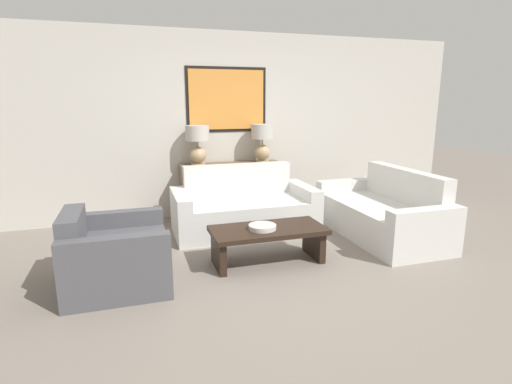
{
  "coord_description": "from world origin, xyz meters",
  "views": [
    {
      "loc": [
        -1.38,
        -3.3,
        1.69
      ],
      "look_at": [
        -0.02,
        1.01,
        0.65
      ],
      "focal_mm": 28.0,
      "sensor_mm": 36.0,
      "label": 1
    }
  ],
  "objects_px": {
    "couch_by_side": "(383,214)",
    "coffee_table": "(268,237)",
    "table_lamp_left": "(198,142)",
    "decorative_bowl": "(262,227)",
    "couch_by_back_wall": "(244,210)",
    "table_lamp_right": "(262,140)",
    "armchair_near_back_wall": "(115,257)",
    "console_table": "(231,190)"
  },
  "relations": [
    {
      "from": "table_lamp_right",
      "to": "coffee_table",
      "type": "distance_m",
      "value": 2.05
    },
    {
      "from": "console_table",
      "to": "decorative_bowl",
      "type": "height_order",
      "value": "console_table"
    },
    {
      "from": "couch_by_side",
      "to": "decorative_bowl",
      "type": "xyz_separation_m",
      "value": [
        -1.75,
        -0.42,
        0.13
      ]
    },
    {
      "from": "table_lamp_left",
      "to": "coffee_table",
      "type": "relative_size",
      "value": 0.46
    },
    {
      "from": "console_table",
      "to": "table_lamp_right",
      "type": "relative_size",
      "value": 2.65
    },
    {
      "from": "couch_by_back_wall",
      "to": "armchair_near_back_wall",
      "type": "bearing_deg",
      "value": -143.05
    },
    {
      "from": "table_lamp_right",
      "to": "couch_by_side",
      "type": "xyz_separation_m",
      "value": [
        1.15,
        -1.4,
        -0.85
      ]
    },
    {
      "from": "decorative_bowl",
      "to": "console_table",
      "type": "bearing_deg",
      "value": 86.07
    },
    {
      "from": "console_table",
      "to": "decorative_bowl",
      "type": "relative_size",
      "value": 5.06
    },
    {
      "from": "decorative_bowl",
      "to": "armchair_near_back_wall",
      "type": "bearing_deg",
      "value": -178.4
    },
    {
      "from": "table_lamp_right",
      "to": "couch_by_side",
      "type": "height_order",
      "value": "table_lamp_right"
    },
    {
      "from": "couch_by_side",
      "to": "table_lamp_right",
      "type": "bearing_deg",
      "value": 129.46
    },
    {
      "from": "table_lamp_right",
      "to": "couch_by_back_wall",
      "type": "distance_m",
      "value": 1.18
    },
    {
      "from": "table_lamp_right",
      "to": "couch_by_side",
      "type": "distance_m",
      "value": 2.0
    },
    {
      "from": "decorative_bowl",
      "to": "couch_by_back_wall",
      "type": "bearing_deg",
      "value": 83.81
    },
    {
      "from": "table_lamp_left",
      "to": "armchair_near_back_wall",
      "type": "distance_m",
      "value": 2.33
    },
    {
      "from": "table_lamp_right",
      "to": "couch_by_back_wall",
      "type": "relative_size",
      "value": 0.3
    },
    {
      "from": "couch_by_back_wall",
      "to": "decorative_bowl",
      "type": "xyz_separation_m",
      "value": [
        -0.12,
        -1.15,
        0.13
      ]
    },
    {
      "from": "console_table",
      "to": "coffee_table",
      "type": "bearing_deg",
      "value": -91.72
    },
    {
      "from": "couch_by_side",
      "to": "armchair_near_back_wall",
      "type": "xyz_separation_m",
      "value": [
        -3.21,
        -0.46,
        -0.01
      ]
    },
    {
      "from": "table_lamp_left",
      "to": "couch_by_back_wall",
      "type": "xyz_separation_m",
      "value": [
        0.48,
        -0.67,
        -0.85
      ]
    },
    {
      "from": "coffee_table",
      "to": "armchair_near_back_wall",
      "type": "height_order",
      "value": "armchair_near_back_wall"
    },
    {
      "from": "table_lamp_left",
      "to": "couch_by_side",
      "type": "bearing_deg",
      "value": -33.63
    },
    {
      "from": "table_lamp_right",
      "to": "coffee_table",
      "type": "height_order",
      "value": "table_lamp_right"
    },
    {
      "from": "table_lamp_left",
      "to": "coffee_table",
      "type": "xyz_separation_m",
      "value": [
        0.42,
        -1.8,
        -0.84
      ]
    },
    {
      "from": "console_table",
      "to": "decorative_bowl",
      "type": "xyz_separation_m",
      "value": [
        -0.12,
        -1.82,
        0.01
      ]
    },
    {
      "from": "couch_by_side",
      "to": "decorative_bowl",
      "type": "relative_size",
      "value": 6.33
    },
    {
      "from": "table_lamp_left",
      "to": "armchair_near_back_wall",
      "type": "height_order",
      "value": "table_lamp_left"
    },
    {
      "from": "console_table",
      "to": "coffee_table",
      "type": "xyz_separation_m",
      "value": [
        -0.05,
        -1.8,
        -0.12
      ]
    },
    {
      "from": "table_lamp_left",
      "to": "decorative_bowl",
      "type": "relative_size",
      "value": 1.91
    },
    {
      "from": "couch_by_back_wall",
      "to": "couch_by_side",
      "type": "xyz_separation_m",
      "value": [
        1.63,
        -0.73,
        0.0
      ]
    },
    {
      "from": "couch_by_back_wall",
      "to": "armchair_near_back_wall",
      "type": "height_order",
      "value": "couch_by_back_wall"
    },
    {
      "from": "coffee_table",
      "to": "armchair_near_back_wall",
      "type": "xyz_separation_m",
      "value": [
        -1.53,
        -0.07,
        -0.01
      ]
    },
    {
      "from": "console_table",
      "to": "table_lamp_left",
      "type": "relative_size",
      "value": 2.65
    },
    {
      "from": "couch_by_back_wall",
      "to": "armchair_near_back_wall",
      "type": "xyz_separation_m",
      "value": [
        -1.59,
        -1.19,
        -0.01
      ]
    },
    {
      "from": "couch_by_back_wall",
      "to": "table_lamp_right",
      "type": "bearing_deg",
      "value": 54.53
    },
    {
      "from": "table_lamp_left",
      "to": "armchair_near_back_wall",
      "type": "bearing_deg",
      "value": -120.8
    },
    {
      "from": "table_lamp_left",
      "to": "coffee_table",
      "type": "height_order",
      "value": "table_lamp_left"
    },
    {
      "from": "couch_by_side",
      "to": "coffee_table",
      "type": "height_order",
      "value": "couch_by_side"
    },
    {
      "from": "couch_by_back_wall",
      "to": "coffee_table",
      "type": "bearing_deg",
      "value": -92.74
    },
    {
      "from": "armchair_near_back_wall",
      "to": "decorative_bowl",
      "type": "bearing_deg",
      "value": 1.6
    },
    {
      "from": "table_lamp_right",
      "to": "armchair_near_back_wall",
      "type": "height_order",
      "value": "table_lamp_right"
    }
  ]
}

